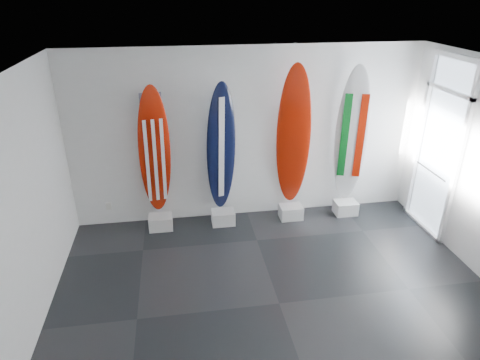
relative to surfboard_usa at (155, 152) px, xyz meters
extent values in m
plane|color=black|center=(1.57, -2.28, -1.37)|extent=(6.00, 6.00, 0.00)
plane|color=white|center=(1.57, -2.28, 1.63)|extent=(6.00, 6.00, 0.00)
plane|color=white|center=(1.57, 0.22, 0.13)|extent=(6.00, 0.00, 6.00)
plane|color=white|center=(-1.43, -2.28, 0.13)|extent=(0.00, 5.00, 5.00)
cube|color=silver|center=(0.00, -0.10, -1.25)|extent=(0.40, 0.30, 0.24)
ellipsoid|color=#A01805|center=(0.00, 0.00, 0.00)|extent=(0.57, 0.46, 2.28)
cube|color=silver|center=(1.09, -0.10, -1.25)|extent=(0.40, 0.30, 0.24)
ellipsoid|color=black|center=(1.09, 0.00, 0.00)|extent=(0.55, 0.35, 2.27)
cube|color=silver|center=(2.32, -0.10, -1.25)|extent=(0.40, 0.30, 0.24)
ellipsoid|color=#A01805|center=(2.32, 0.00, 0.13)|extent=(0.64, 0.45, 2.53)
cube|color=silver|center=(3.35, -0.10, -1.25)|extent=(0.40, 0.30, 0.24)
ellipsoid|color=silver|center=(3.35, 0.00, 0.10)|extent=(0.59, 0.35, 2.47)
cube|color=silver|center=(-0.88, 0.20, -1.02)|extent=(0.09, 0.02, 0.13)
camera|label=1|loc=(0.37, -6.52, 2.47)|focal=31.49mm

